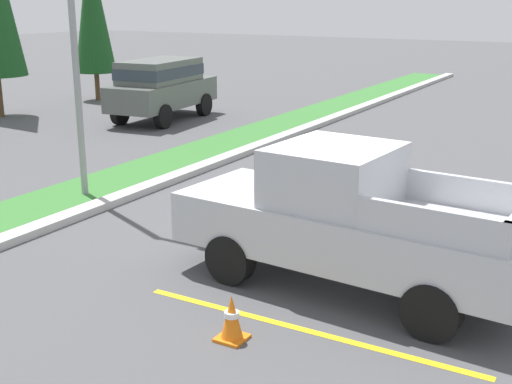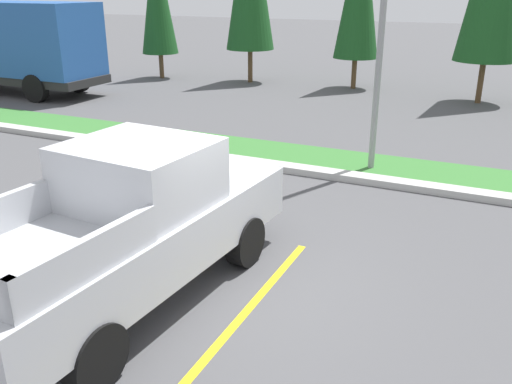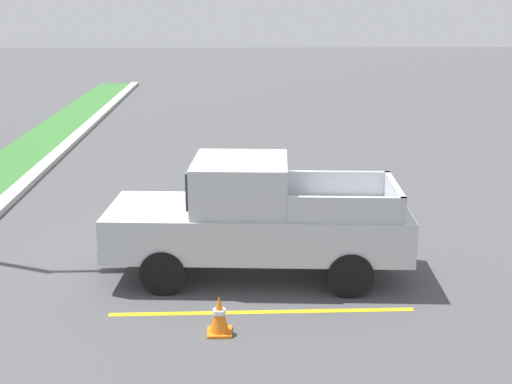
{
  "view_description": "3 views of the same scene",
  "coord_description": "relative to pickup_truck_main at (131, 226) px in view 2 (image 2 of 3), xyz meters",
  "views": [
    {
      "loc": [
        -9.57,
        -4.24,
        4.13
      ],
      "look_at": [
        -0.52,
        0.94,
        1.11
      ],
      "focal_mm": 47.14,
      "sensor_mm": 36.0,
      "label": 1
    },
    {
      "loc": [
        3.32,
        -6.01,
        3.98
      ],
      "look_at": [
        0.07,
        0.98,
        1.04
      ],
      "focal_mm": 38.22,
      "sensor_mm": 36.0,
      "label": 2
    },
    {
      "loc": [
        -12.3,
        -0.36,
        4.73
      ],
      "look_at": [
        -0.31,
        -0.86,
        1.36
      ],
      "focal_mm": 48.1,
      "sensor_mm": 36.0,
      "label": 3
    }
  ],
  "objects": [
    {
      "name": "ground_plane",
      "position": [
        0.9,
        0.82,
        -1.04
      ],
      "size": [
        120.0,
        120.0,
        0.0
      ],
      "primitive_type": "plane",
      "color": "#4C4C4F"
    },
    {
      "name": "parking_line_near",
      "position": [
        -1.55,
        -0.05,
        -1.04
      ],
      "size": [
        0.12,
        4.8,
        0.01
      ],
      "primitive_type": "cube",
      "color": "yellow",
      "rests_on": "ground"
    },
    {
      "name": "parking_line_far",
      "position": [
        1.55,
        -0.05,
        -1.04
      ],
      "size": [
        0.12,
        4.8,
        0.01
      ],
      "primitive_type": "cube",
      "color": "yellow",
      "rests_on": "ground"
    },
    {
      "name": "curb_strip",
      "position": [
        0.9,
        5.82,
        -0.97
      ],
      "size": [
        56.0,
        0.4,
        0.15
      ],
      "primitive_type": "cube",
      "color": "#B2B2AD",
      "rests_on": "ground"
    },
    {
      "name": "grass_median",
      "position": [
        0.9,
        6.92,
        -1.01
      ],
      "size": [
        56.0,
        1.8,
        0.06
      ],
      "primitive_type": "cube",
      "color": "#387533",
      "rests_on": "ground"
    },
    {
      "name": "pickup_truck_main",
      "position": [
        0.0,
        0.0,
        0.0
      ],
      "size": [
        2.28,
        5.35,
        2.1
      ],
      "color": "black",
      "rests_on": "ground"
    },
    {
      "name": "cargo_truck_distant",
      "position": [
        -12.9,
        10.35,
        0.81
      ],
      "size": [
        6.8,
        2.5,
        3.4
      ],
      "color": "black",
      "rests_on": "ground"
    },
    {
      "name": "traffic_cone",
      "position": [
        -2.23,
        0.61,
        -0.75
      ],
      "size": [
        0.36,
        0.36,
        0.6
      ],
      "color": "orange",
      "rests_on": "ground"
    }
  ]
}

